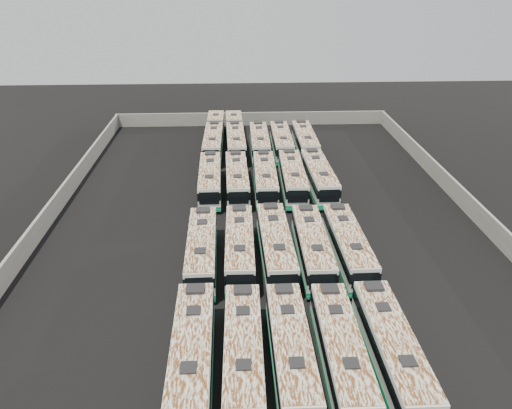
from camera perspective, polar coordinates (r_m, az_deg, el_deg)
name	(u,v)px	position (r m, az deg, el deg)	size (l,w,h in m)	color
ground	(264,226)	(51.86, 0.92, -2.44)	(140.00, 140.00, 0.00)	black
perimeter_wall	(264,216)	(51.35, 0.93, -1.35)	(45.20, 73.20, 2.20)	#65635E
bus_front_far_left	(192,355)	(33.76, -7.29, -16.72)	(2.73, 12.27, 3.45)	white
bus_front_left	(243,353)	(33.77, -1.45, -16.63)	(2.64, 11.76, 3.30)	white
bus_front_center	(291,352)	(33.96, 4.03, -16.42)	(2.56, 11.71, 3.29)	white
bus_front_right	(341,352)	(34.31, 9.71, -16.26)	(2.58, 11.77, 3.31)	white
bus_front_far_right	(392,350)	(35.10, 15.27, -15.72)	(2.63, 11.97, 3.37)	white
bus_midfront_far_left	(202,250)	(44.54, -6.20, -5.17)	(2.71, 11.83, 3.32)	white
bus_midfront_left	(240,247)	(44.69, -1.88, -4.92)	(2.59, 11.78, 3.31)	white
bus_midfront_center	(276,246)	(44.72, 2.27, -4.81)	(2.85, 12.25, 3.44)	white
bus_midfront_right	(312,247)	(44.99, 6.45, -4.84)	(2.60, 11.84, 3.33)	white
bus_midfront_far_right	(348,246)	(45.62, 10.48, -4.67)	(2.68, 11.90, 3.34)	white
bus_midback_far_left	(210,180)	(58.90, -5.27, 2.86)	(2.75, 11.88, 3.33)	white
bus_midback_left	(237,179)	(58.80, -2.19, 2.92)	(2.76, 11.92, 3.34)	white
bus_midback_center	(265,179)	(58.90, 1.06, 2.97)	(2.68, 11.88, 3.34)	white
bus_midback_right	(293,178)	(59.24, 4.21, 3.07)	(2.79, 12.15, 3.41)	white
bus_midback_far_right	(319,177)	(59.71, 7.21, 3.14)	(2.89, 12.27, 3.44)	white
bus_back_far_left	(214,136)	(74.52, -4.80, 7.81)	(2.72, 18.42, 3.34)	white
bus_back_left	(235,136)	(74.39, -2.39, 7.84)	(2.93, 18.38, 3.32)	white
bus_back_center	(260,143)	(71.39, 0.42, 7.09)	(2.55, 11.79, 3.32)	white
bus_back_right	(282,142)	(71.69, 2.94, 7.15)	(2.60, 11.91, 3.35)	white
bus_back_far_right	(305,142)	(72.07, 5.63, 7.17)	(2.59, 12.04, 3.39)	white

